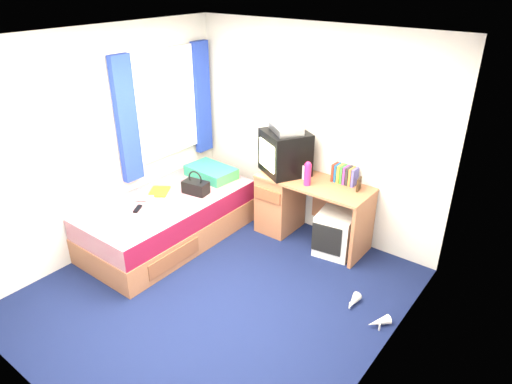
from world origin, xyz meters
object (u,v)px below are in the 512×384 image
Objects in this scene: pillow at (211,172)px; white_heels at (365,312)px; storage_cube at (335,233)px; vcr at (286,128)px; towel at (157,209)px; water_bottle at (145,198)px; desk at (293,202)px; remote_control at (138,209)px; handbag at (196,187)px; crt_tv at (285,152)px; aerosol_can at (304,172)px; bed at (169,220)px; pink_water_bottle at (308,175)px; colour_swatch_fan at (125,225)px; magazine at (159,191)px; picture_frame at (359,184)px.

white_heels is (2.41, -0.56, -0.57)m from pillow.
vcr is (-0.76, 0.09, 1.04)m from storage_cube.
water_bottle is at bearing 163.86° from towel.
desk reaches higher than remote_control.
handbag is at bearing 177.14° from white_heels.
remote_control is at bearing -95.76° from crt_tv.
aerosol_can reaches higher than storage_cube.
storage_cube is at bearing 29.55° from bed.
storage_cube is (1.66, 0.94, -0.02)m from bed.
water_bottle is at bearing -171.48° from white_heels.
pink_water_bottle reaches higher than remote_control.
water_bottle is 0.20m from remote_control.
pillow reaches higher than colour_swatch_fan.
handbag is at bearing -99.13° from vcr.
pink_water_bottle reaches higher than desk.
desk is 1.78m from remote_control.
colour_swatch_fan is (-0.93, -1.70, 0.14)m from desk.
storage_cube is at bearing -8.11° from desk.
crt_tv reaches higher than magazine.
storage_cube is at bearing 29.24° from vcr.
pink_water_bottle is at bearing 46.41° from towel.
water_bottle is at bearing -79.44° from magazine.
picture_frame reaches higher than bed.
desk is 2.85× the size of white_heels.
storage_cube is (0.62, -0.09, -0.16)m from desk.
handbag is (-1.02, -0.71, -0.21)m from aerosol_can.
pink_water_bottle reaches higher than white_heels.
aerosol_can is 1.66m from towel.
towel is at bearing -90.60° from crt_tv.
picture_frame is (0.90, 0.08, -0.46)m from vcr.
handbag is 0.59m from towel.
vcr is at bearing 90.00° from crt_tv.
water_bottle reaches higher than bed.
vcr is at bearing 174.76° from aerosol_can.
vcr reaches higher than storage_cube.
magazine is at bearing 100.56° from water_bottle.
handbag is 0.44m from magazine.
pink_water_bottle reaches higher than aerosol_can.
remote_control is at bearing -151.49° from storage_cube.
desk is 4.14× the size of handbag.
remote_control is (-1.72, -1.31, 0.31)m from storage_cube.
towel is (0.17, -0.28, 0.32)m from bed.
desk is 0.55m from pink_water_bottle.
aerosol_can reaches higher than white_heels.
vcr is 1.27× the size of handbag.
remote_control is at bearing -158.59° from towel.
desk reaches higher than water_bottle.
pink_water_bottle is 0.53× the size of white_heels.
colour_swatch_fan is at bearing -86.40° from crt_tv.
aerosol_can is at bearing 40.56° from bed.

